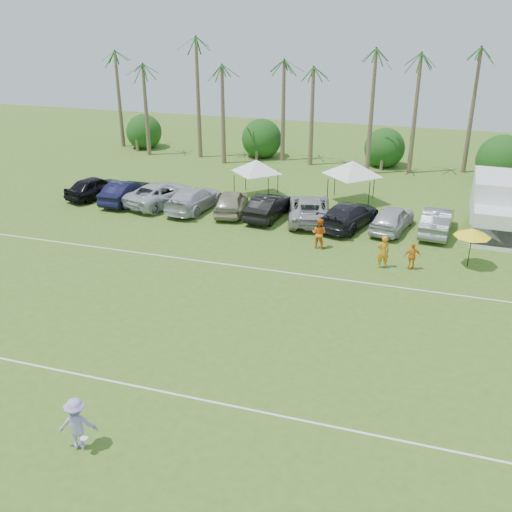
% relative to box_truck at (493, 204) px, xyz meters
% --- Properties ---
extents(ground, '(120.00, 120.00, 0.00)m').
position_rel_box_truck_xyz_m(ground, '(-14.60, -24.45, -1.89)').
color(ground, '#40651E').
rests_on(ground, ground).
extents(field_lines, '(80.00, 12.10, 0.01)m').
position_rel_box_truck_xyz_m(field_lines, '(-14.60, -16.45, -1.89)').
color(field_lines, white).
rests_on(field_lines, ground).
extents(palm_tree_0, '(2.40, 2.40, 8.90)m').
position_rel_box_truck_xyz_m(palm_tree_0, '(-36.60, 13.55, 5.59)').
color(palm_tree_0, brown).
rests_on(palm_tree_0, ground).
extents(palm_tree_1, '(2.40, 2.40, 9.90)m').
position_rel_box_truck_xyz_m(palm_tree_1, '(-31.60, 13.55, 6.46)').
color(palm_tree_1, brown).
rests_on(palm_tree_1, ground).
extents(palm_tree_2, '(2.40, 2.40, 10.90)m').
position_rel_box_truck_xyz_m(palm_tree_2, '(-26.60, 13.55, 7.32)').
color(palm_tree_2, brown).
rests_on(palm_tree_2, ground).
extents(palm_tree_3, '(2.40, 2.40, 11.90)m').
position_rel_box_truck_xyz_m(palm_tree_3, '(-22.60, 13.55, 8.17)').
color(palm_tree_3, brown).
rests_on(palm_tree_3, ground).
extents(palm_tree_4, '(2.40, 2.40, 8.90)m').
position_rel_box_truck_xyz_m(palm_tree_4, '(-18.60, 13.55, 5.59)').
color(palm_tree_4, brown).
rests_on(palm_tree_4, ground).
extents(palm_tree_5, '(2.40, 2.40, 9.90)m').
position_rel_box_truck_xyz_m(palm_tree_5, '(-14.60, 13.55, 6.46)').
color(palm_tree_5, brown).
rests_on(palm_tree_5, ground).
extents(palm_tree_6, '(2.40, 2.40, 10.90)m').
position_rel_box_truck_xyz_m(palm_tree_6, '(-10.60, 13.55, 7.32)').
color(palm_tree_6, brown).
rests_on(palm_tree_6, ground).
extents(palm_tree_7, '(2.40, 2.40, 11.90)m').
position_rel_box_truck_xyz_m(palm_tree_7, '(-6.60, 13.55, 8.17)').
color(palm_tree_7, brown).
rests_on(palm_tree_7, ground).
extents(palm_tree_8, '(2.40, 2.40, 8.90)m').
position_rel_box_truck_xyz_m(palm_tree_8, '(-1.60, 13.55, 5.59)').
color(palm_tree_8, brown).
rests_on(palm_tree_8, ground).
extents(bush_tree_0, '(4.00, 4.00, 4.00)m').
position_rel_box_truck_xyz_m(bush_tree_0, '(-33.60, 14.55, -0.10)').
color(bush_tree_0, brown).
rests_on(bush_tree_0, ground).
extents(bush_tree_1, '(4.00, 4.00, 4.00)m').
position_rel_box_truck_xyz_m(bush_tree_1, '(-20.60, 14.55, -0.10)').
color(bush_tree_1, brown).
rests_on(bush_tree_1, ground).
extents(bush_tree_2, '(4.00, 4.00, 4.00)m').
position_rel_box_truck_xyz_m(bush_tree_2, '(-8.60, 14.55, -0.10)').
color(bush_tree_2, brown).
rests_on(bush_tree_2, ground).
extents(bush_tree_3, '(4.00, 4.00, 4.00)m').
position_rel_box_truck_xyz_m(bush_tree_3, '(1.40, 14.55, -0.10)').
color(bush_tree_3, brown).
rests_on(bush_tree_3, ground).
extents(sideline_player_a, '(0.81, 0.65, 1.94)m').
position_rel_box_truck_xyz_m(sideline_player_a, '(-6.21, -8.11, -0.92)').
color(sideline_player_a, orange).
rests_on(sideline_player_a, ground).
extents(sideline_player_b, '(1.03, 0.86, 1.92)m').
position_rel_box_truck_xyz_m(sideline_player_b, '(-10.29, -6.33, -0.93)').
color(sideline_player_b, orange).
rests_on(sideline_player_b, ground).
extents(sideline_player_c, '(1.02, 0.66, 1.61)m').
position_rel_box_truck_xyz_m(sideline_player_c, '(-4.59, -7.87, -1.09)').
color(sideline_player_c, orange).
rests_on(sideline_player_c, ground).
extents(box_truck, '(2.83, 6.95, 3.54)m').
position_rel_box_truck_xyz_m(box_truck, '(0.00, 0.00, 0.00)').
color(box_truck, white).
rests_on(box_truck, ground).
extents(canopy_tent_left, '(4.23, 4.23, 3.42)m').
position_rel_box_truck_xyz_m(canopy_tent_left, '(-17.14, 2.54, 1.04)').
color(canopy_tent_left, black).
rests_on(canopy_tent_left, ground).
extents(canopy_tent_right, '(4.69, 4.69, 3.80)m').
position_rel_box_truck_xyz_m(canopy_tent_right, '(-9.80, 3.19, 1.36)').
color(canopy_tent_right, black).
rests_on(canopy_tent_right, ground).
extents(market_umbrella, '(2.08, 2.08, 2.32)m').
position_rel_box_truck_xyz_m(market_umbrella, '(-1.50, -6.44, 0.19)').
color(market_umbrella, black).
rests_on(market_umbrella, ground).
extents(frisbee_player, '(1.45, 1.14, 1.96)m').
position_rel_box_truck_xyz_m(frisbee_player, '(-14.38, -26.05, -0.91)').
color(frisbee_player, '#9D96D5').
rests_on(frisbee_player, ground).
extents(parked_car_0, '(3.43, 5.35, 1.69)m').
position_rel_box_truck_xyz_m(parked_car_0, '(-29.08, -1.54, -1.05)').
color(parked_car_0, black).
rests_on(parked_car_0, ground).
extents(parked_car_1, '(1.85, 5.16, 1.69)m').
position_rel_box_truck_xyz_m(parked_car_1, '(-26.23, -1.92, -1.05)').
color(parked_car_1, black).
rests_on(parked_car_1, ground).
extents(parked_car_2, '(4.45, 6.65, 1.69)m').
position_rel_box_truck_xyz_m(parked_car_2, '(-23.38, -1.58, -1.05)').
color(parked_car_2, '#B8BDC4').
rests_on(parked_car_2, ground).
extents(parked_car_3, '(2.99, 6.06, 1.69)m').
position_rel_box_truck_xyz_m(parked_car_3, '(-20.52, -1.93, -1.05)').
color(parked_car_3, '#B8B6BF').
rests_on(parked_car_3, ground).
extents(parked_car_4, '(2.83, 5.24, 1.69)m').
position_rel_box_truck_xyz_m(parked_car_4, '(-17.67, -1.81, -1.05)').
color(parked_car_4, '#9D9379').
rests_on(parked_car_4, ground).
extents(parked_car_5, '(2.29, 5.29, 1.69)m').
position_rel_box_truck_xyz_m(parked_car_5, '(-14.81, -1.95, -1.05)').
color(parked_car_5, black).
rests_on(parked_car_5, ground).
extents(parked_car_6, '(4.11, 6.57, 1.69)m').
position_rel_box_truck_xyz_m(parked_car_6, '(-11.96, -1.58, -1.05)').
color(parked_car_6, '#A7A8AA').
rests_on(parked_car_6, ground).
extents(parked_car_7, '(3.95, 6.27, 1.69)m').
position_rel_box_truck_xyz_m(parked_car_7, '(-9.11, -2.02, -1.05)').
color(parked_car_7, black).
rests_on(parked_car_7, ground).
extents(parked_car_8, '(2.97, 5.27, 1.69)m').
position_rel_box_truck_xyz_m(parked_car_8, '(-6.25, -1.88, -1.05)').
color(parked_car_8, '#B7B7BC').
rests_on(parked_car_8, ground).
extents(parked_car_9, '(2.23, 5.28, 1.69)m').
position_rel_box_truck_xyz_m(parked_car_9, '(-3.40, -1.52, -1.05)').
color(parked_car_9, slate).
rests_on(parked_car_9, ground).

